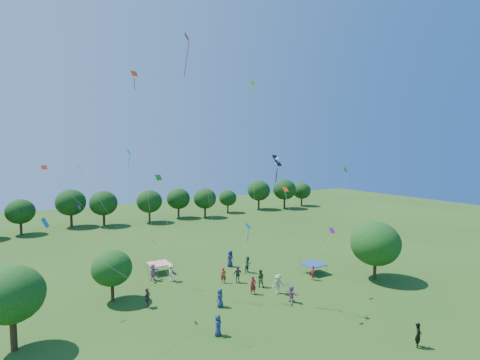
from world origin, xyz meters
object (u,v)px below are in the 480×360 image
tent_red_stripe (159,264)px  red_high_kite (193,86)px  near_tree_north (112,268)px  pirate_kite (278,163)px  man_in_black (418,335)px  near_tree_east (376,243)px  tent_blue (314,264)px  near_tree_west (12,295)px

tent_red_stripe → red_high_kite: bearing=-83.4°
near_tree_north → pirate_kite: 17.60m
near_tree_north → man_in_black: 25.31m
pirate_kite → red_high_kite: 10.59m
near_tree_east → tent_blue: bearing=131.9°
man_in_black → near_tree_west: bearing=118.4°
tent_blue → pirate_kite: size_ratio=0.18×
near_tree_east → tent_red_stripe: size_ratio=2.80×
tent_red_stripe → pirate_kite: 18.95m
near_tree_west → near_tree_east: near_tree_east is taller
tent_red_stripe → tent_blue: size_ratio=1.00×
near_tree_west → near_tree_north: bearing=34.3°
man_in_black → pirate_kite: (-4.39, 10.45, 11.63)m
man_in_black → red_high_kite: bearing=87.8°
near_tree_north → near_tree_east: size_ratio=0.75×
tent_blue → pirate_kite: (-8.72, -4.97, 11.46)m
near_tree_west → man_in_black: (24.03, -13.94, -3.06)m
near_tree_north → tent_red_stripe: (6.14, 5.19, -1.98)m
near_tree_west → pirate_kite: bearing=-10.1°
near_tree_north → pirate_kite: (12.00, -8.72, 9.48)m
near_tree_west → near_tree_north: size_ratio=1.26×
tent_red_stripe → man_in_black: 26.43m
tent_red_stripe → near_tree_west: bearing=-142.9°
tent_red_stripe → pirate_kite: (5.86, -13.91, 11.46)m
near_tree_west → red_high_kite: (14.67, 2.78, 15.50)m
tent_red_stripe → tent_blue: same height
near_tree_west → near_tree_east: bearing=-5.7°
near_tree_north → near_tree_east: near_tree_east is taller
tent_red_stripe → red_high_kite: 19.93m
near_tree_east → near_tree_north: bearing=161.2°
tent_red_stripe → near_tree_east: bearing=-36.0°
near_tree_east → red_high_kite: (-17.94, 6.04, 15.58)m
tent_blue → pirate_kite: bearing=-150.3°
near_tree_east → tent_red_stripe: near_tree_east is taller
tent_red_stripe → pirate_kite: size_ratio=0.18×
red_high_kite → near_tree_west: bearing=-169.3°
near_tree_west → red_high_kite: 21.52m
near_tree_east → pirate_kite: 15.59m
near_tree_north → near_tree_east: 26.38m
man_in_black → red_high_kite: size_ratio=0.08×
near_tree_west → near_tree_north: 9.31m
near_tree_north → tent_red_stripe: near_tree_north is taller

